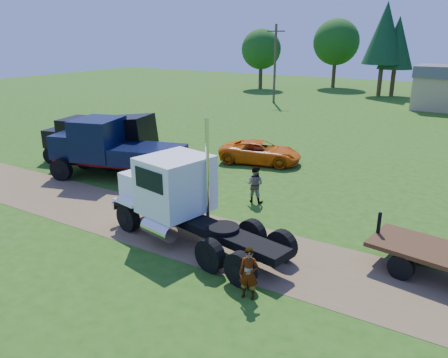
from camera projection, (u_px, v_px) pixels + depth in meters
The scene contains 9 objects.
ground at pixel (214, 240), 17.60m from camera, with size 140.00×140.00×0.00m, color #265111.
dirt_track at pixel (214, 240), 17.60m from camera, with size 120.00×4.20×0.01m, color brown.
white_semi_tractor at pixel (177, 197), 17.55m from camera, with size 8.39×4.15×4.95m.
black_dump_truck at pixel (101, 136), 27.37m from camera, with size 7.78×3.77×3.30m.
navy_truck at pixel (110, 148), 24.75m from camera, with size 8.00×4.65×3.41m.
orange_pickup at pixel (260, 152), 27.94m from camera, with size 2.38×5.17×1.44m, color orange.
spectator_a at pixel (249, 274), 13.52m from camera, with size 0.63×0.41×1.72m, color #999999.
spectator_b at pixel (255, 184), 21.37m from camera, with size 0.89×0.70×1.84m, color #999999.
tan_shed at pixel (445, 87), 47.18m from camera, with size 6.20×5.40×4.70m.
Camera 1 is at (8.66, -13.35, 7.92)m, focal length 35.00 mm.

